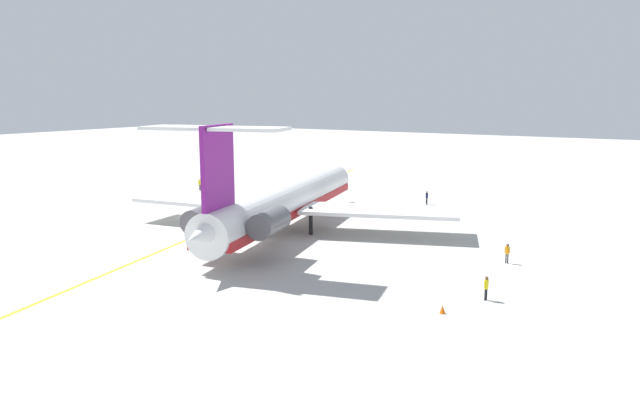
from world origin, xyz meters
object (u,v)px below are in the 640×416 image
(ground_crew_starboard, at_px, (200,183))
(safety_cone_wingtip, at_px, (442,309))
(ground_crew_near_tail, at_px, (507,251))
(ground_crew_near_nose, at_px, (486,285))
(safety_cone_nose, at_px, (226,193))
(main_jetliner, at_px, (283,202))
(ground_crew_portside, at_px, (427,196))

(ground_crew_starboard, distance_m, safety_cone_wingtip, 57.65)
(ground_crew_near_tail, bearing_deg, ground_crew_near_nose, -4.06)
(ground_crew_near_tail, relative_size, safety_cone_wingtip, 3.06)
(ground_crew_near_tail, xyz_separation_m, safety_cone_wingtip, (14.24, -0.35, -0.79))
(ground_crew_starboard, height_order, safety_cone_nose, ground_crew_starboard)
(main_jetliner, bearing_deg, safety_cone_wingtip, -136.16)
(ground_crew_near_tail, height_order, ground_crew_portside, ground_crew_portside)
(ground_crew_near_nose, xyz_separation_m, safety_cone_wingtip, (4.01, -1.62, -0.80))
(safety_cone_wingtip, bearing_deg, safety_cone_nose, -124.89)
(safety_cone_nose, xyz_separation_m, safety_cone_wingtip, (29.89, 42.87, 0.00))
(ground_crew_near_tail, height_order, ground_crew_starboard, ground_crew_starboard)
(main_jetliner, height_order, ground_crew_near_tail, main_jetliner)
(safety_cone_nose, relative_size, safety_cone_wingtip, 1.00)
(ground_crew_portside, bearing_deg, ground_crew_near_tail, 144.94)
(ground_crew_near_tail, xyz_separation_m, ground_crew_starboard, (-16.65, -49.02, 0.04))
(ground_crew_near_tail, bearing_deg, main_jetliner, -101.07)
(ground_crew_portside, xyz_separation_m, safety_cone_nose, (7.23, -27.02, -0.83))
(ground_crew_near_nose, height_order, ground_crew_portside, ground_crew_portside)
(safety_cone_nose, bearing_deg, ground_crew_near_nose, 59.81)
(ground_crew_portside, height_order, safety_cone_nose, ground_crew_portside)
(main_jetliner, bearing_deg, safety_cone_nose, 39.11)
(main_jetliner, height_order, ground_crew_near_nose, main_jetliner)
(ground_crew_portside, bearing_deg, main_jetliner, 93.95)
(ground_crew_portside, distance_m, safety_cone_nose, 27.99)
(ground_crew_portside, bearing_deg, safety_cone_wingtip, 132.76)
(ground_crew_portside, height_order, safety_cone_wingtip, ground_crew_portside)
(main_jetliner, distance_m, ground_crew_starboard, 31.28)
(ground_crew_near_tail, bearing_deg, safety_cone_nose, -121.03)
(ground_crew_near_tail, relative_size, ground_crew_portside, 0.96)
(ground_crew_portside, bearing_deg, ground_crew_starboard, 30.40)
(ground_crew_near_nose, bearing_deg, main_jetliner, 0.24)
(ground_crew_near_nose, relative_size, safety_cone_wingtip, 3.10)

